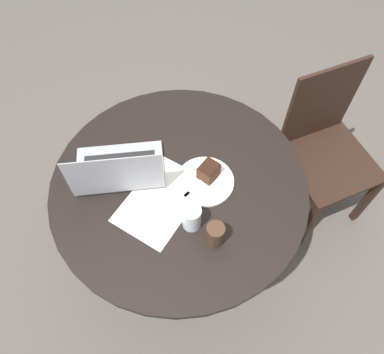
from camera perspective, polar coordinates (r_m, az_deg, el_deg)
ground_plane at (r=2.17m, az=-1.38°, el=-11.51°), size 12.00×12.00×0.00m
dining_table at (r=1.62m, az=-1.81°, el=-4.04°), size 1.02×1.02×0.77m
chair at (r=2.06m, az=19.46°, el=4.11°), size 0.55×0.55×0.90m
paper_document at (r=1.44m, az=-4.77°, el=-3.55°), size 0.39×0.31×0.00m
plate at (r=1.47m, az=1.99°, el=-0.66°), size 0.23×0.23×0.01m
cake_slice at (r=1.45m, az=2.55°, el=0.93°), size 0.08×0.07×0.06m
fork at (r=1.45m, az=0.65°, el=-1.35°), size 0.17×0.03×0.00m
coffee_glass at (r=1.32m, az=3.54°, el=-8.72°), size 0.06×0.06×0.10m
water_glass at (r=1.34m, az=-0.05°, el=-6.16°), size 0.07×0.07×0.11m
laptop at (r=1.49m, az=-11.07°, el=1.14°), size 0.41×0.39×0.23m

